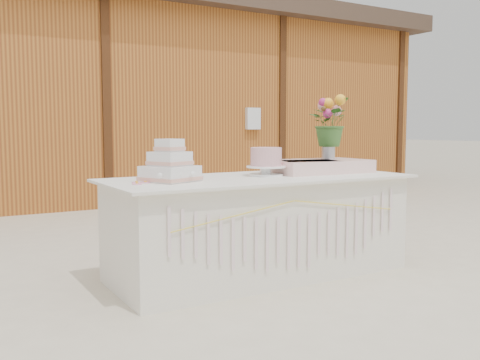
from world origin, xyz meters
name	(u,v)px	position (x,y,z in m)	size (l,w,h in m)	color
ground	(259,274)	(0.00, 0.00, 0.00)	(80.00, 80.00, 0.00)	beige
barn	(72,97)	(-0.01, 5.99, 1.68)	(12.60, 4.60, 3.30)	#A56222
cake_table	(260,226)	(0.00, 0.00, 0.39)	(2.40, 1.00, 0.77)	silver
wedding_cake	(170,167)	(-0.74, 0.02, 0.87)	(0.44, 0.44, 0.30)	white
pink_cake_stand	(266,160)	(0.08, 0.04, 0.90)	(0.31, 0.31, 0.22)	white
satin_runner	(318,166)	(0.64, 0.08, 0.82)	(0.85, 0.49, 0.11)	#FFCFCD
flower_vase	(328,150)	(0.80, 0.15, 0.96)	(0.12, 0.12, 0.16)	silver
bouquet	(329,116)	(0.80, 0.15, 1.25)	(0.38, 0.33, 0.42)	#356227
loose_flowers	(139,182)	(-0.97, 0.02, 0.78)	(0.13, 0.32, 0.02)	pink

